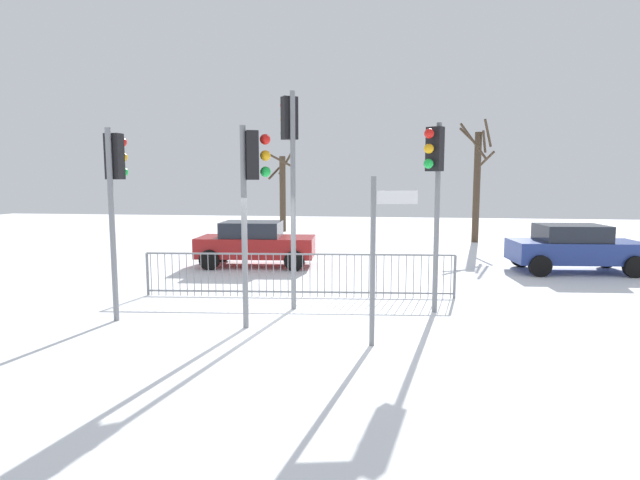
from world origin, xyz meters
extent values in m
plane|color=white|center=(0.00, 0.00, 0.00)|extent=(60.00, 60.00, 0.00)
cylinder|color=slate|center=(-0.56, -0.04, 1.92)|extent=(0.11, 0.11, 3.83)
cube|color=black|center=(-0.41, 0.02, 3.28)|extent=(0.33, 0.38, 0.90)
sphere|color=red|center=(-0.17, 0.12, 3.58)|extent=(0.20, 0.20, 0.20)
sphere|color=orange|center=(-0.17, 0.12, 3.28)|extent=(0.20, 0.20, 0.20)
sphere|color=green|center=(-0.17, 0.12, 2.98)|extent=(0.20, 0.20, 0.20)
cylinder|color=slate|center=(3.13, 1.67, 2.00)|extent=(0.11, 0.11, 4.01)
cube|color=black|center=(3.04, 1.53, 3.46)|extent=(0.39, 0.36, 0.90)
sphere|color=red|center=(2.91, 1.32, 3.76)|extent=(0.20, 0.20, 0.20)
sphere|color=orange|center=(2.91, 1.32, 3.46)|extent=(0.20, 0.20, 0.20)
sphere|color=green|center=(2.91, 1.32, 3.16)|extent=(0.20, 0.20, 0.20)
cylinder|color=slate|center=(-3.30, 0.08, 1.92)|extent=(0.11, 0.11, 3.84)
cube|color=black|center=(-3.28, 0.24, 3.29)|extent=(0.35, 0.26, 0.90)
sphere|color=red|center=(-3.24, 0.49, 3.59)|extent=(0.20, 0.20, 0.20)
sphere|color=orange|center=(-3.24, 0.49, 3.29)|extent=(0.20, 0.20, 0.20)
sphere|color=green|center=(-3.24, 0.49, 2.99)|extent=(0.20, 0.20, 0.20)
cylinder|color=slate|center=(0.08, 1.50, 2.35)|extent=(0.11, 0.11, 4.69)
cube|color=black|center=(-0.02, 1.63, 4.14)|extent=(0.39, 0.37, 0.90)
sphere|color=red|center=(-0.16, 1.83, 4.44)|extent=(0.20, 0.20, 0.20)
sphere|color=orange|center=(-0.16, 1.83, 4.14)|extent=(0.20, 0.20, 0.20)
sphere|color=green|center=(-0.16, 1.83, 3.84)|extent=(0.20, 0.20, 0.20)
cylinder|color=slate|center=(1.88, -0.75, 1.45)|extent=(0.09, 0.09, 2.89)
cube|color=white|center=(2.27, -0.68, 2.54)|extent=(0.69, 0.17, 0.22)
cube|color=slate|center=(-0.02, 2.67, 1.05)|extent=(7.45, 0.75, 0.04)
cube|color=slate|center=(-0.02, 2.67, 0.12)|extent=(7.45, 0.75, 0.04)
cylinder|color=slate|center=(-3.65, 2.32, 0.53)|extent=(0.02, 0.02, 1.05)
cylinder|color=slate|center=(-3.48, 2.34, 0.53)|extent=(0.02, 0.02, 1.05)
cylinder|color=slate|center=(-3.30, 2.36, 0.53)|extent=(0.02, 0.02, 1.05)
cylinder|color=slate|center=(-3.12, 2.37, 0.53)|extent=(0.02, 0.02, 1.05)
cylinder|color=slate|center=(-2.94, 2.39, 0.53)|extent=(0.02, 0.02, 1.05)
cylinder|color=slate|center=(-2.77, 2.41, 0.53)|extent=(0.02, 0.02, 1.05)
cylinder|color=slate|center=(-2.59, 2.43, 0.53)|extent=(0.02, 0.02, 1.05)
cylinder|color=slate|center=(-2.41, 2.44, 0.53)|extent=(0.02, 0.02, 1.05)
cylinder|color=slate|center=(-2.23, 2.46, 0.53)|extent=(0.02, 0.02, 1.05)
cylinder|color=slate|center=(-2.06, 2.48, 0.53)|extent=(0.02, 0.02, 1.05)
cylinder|color=slate|center=(-1.88, 2.49, 0.53)|extent=(0.02, 0.02, 1.05)
cylinder|color=slate|center=(-1.70, 2.51, 0.53)|extent=(0.02, 0.02, 1.05)
cylinder|color=slate|center=(-1.52, 2.53, 0.53)|extent=(0.02, 0.02, 1.05)
cylinder|color=slate|center=(-1.35, 2.54, 0.53)|extent=(0.02, 0.02, 1.05)
cylinder|color=slate|center=(-1.17, 2.56, 0.53)|extent=(0.02, 0.02, 1.05)
cylinder|color=slate|center=(-0.99, 2.58, 0.53)|extent=(0.02, 0.02, 1.05)
cylinder|color=slate|center=(-0.82, 2.60, 0.53)|extent=(0.02, 0.02, 1.05)
cylinder|color=slate|center=(-0.64, 2.61, 0.53)|extent=(0.02, 0.02, 1.05)
cylinder|color=slate|center=(-0.46, 2.63, 0.53)|extent=(0.02, 0.02, 1.05)
cylinder|color=slate|center=(-0.28, 2.65, 0.53)|extent=(0.02, 0.02, 1.05)
cylinder|color=slate|center=(-0.11, 2.66, 0.53)|extent=(0.02, 0.02, 1.05)
cylinder|color=slate|center=(0.07, 2.68, 0.53)|extent=(0.02, 0.02, 1.05)
cylinder|color=slate|center=(0.25, 2.70, 0.53)|extent=(0.02, 0.02, 1.05)
cylinder|color=slate|center=(0.43, 2.71, 0.53)|extent=(0.02, 0.02, 1.05)
cylinder|color=slate|center=(0.60, 2.73, 0.53)|extent=(0.02, 0.02, 1.05)
cylinder|color=slate|center=(0.78, 2.75, 0.53)|extent=(0.02, 0.02, 1.05)
cylinder|color=slate|center=(0.96, 2.77, 0.53)|extent=(0.02, 0.02, 1.05)
cylinder|color=slate|center=(1.14, 2.78, 0.53)|extent=(0.02, 0.02, 1.05)
cylinder|color=slate|center=(1.31, 2.80, 0.53)|extent=(0.02, 0.02, 1.05)
cylinder|color=slate|center=(1.49, 2.82, 0.53)|extent=(0.02, 0.02, 1.05)
cylinder|color=slate|center=(1.67, 2.83, 0.53)|extent=(0.02, 0.02, 1.05)
cylinder|color=slate|center=(1.85, 2.85, 0.53)|extent=(0.02, 0.02, 1.05)
cylinder|color=slate|center=(2.02, 2.87, 0.53)|extent=(0.02, 0.02, 1.05)
cylinder|color=slate|center=(2.20, 2.88, 0.53)|extent=(0.02, 0.02, 1.05)
cylinder|color=slate|center=(2.38, 2.90, 0.53)|extent=(0.02, 0.02, 1.05)
cylinder|color=slate|center=(2.55, 2.92, 0.53)|extent=(0.02, 0.02, 1.05)
cylinder|color=slate|center=(2.73, 2.94, 0.53)|extent=(0.02, 0.02, 1.05)
cylinder|color=slate|center=(2.91, 2.95, 0.53)|extent=(0.02, 0.02, 1.05)
cylinder|color=slate|center=(3.09, 2.97, 0.53)|extent=(0.02, 0.02, 1.05)
cylinder|color=slate|center=(3.26, 2.99, 0.53)|extent=(0.02, 0.02, 1.05)
cylinder|color=slate|center=(3.44, 3.00, 0.53)|extent=(0.02, 0.02, 1.05)
cylinder|color=slate|center=(3.62, 3.02, 0.53)|extent=(0.02, 0.02, 1.05)
cylinder|color=slate|center=(-3.74, 2.32, 0.53)|extent=(0.06, 0.06, 1.05)
cylinder|color=slate|center=(3.71, 3.03, 0.53)|extent=(0.06, 0.06, 1.05)
cube|color=navy|center=(7.81, 7.19, 0.65)|extent=(3.93, 2.01, 0.65)
cube|color=#1E232D|center=(7.66, 7.18, 1.20)|extent=(2.02, 1.65, 0.55)
cylinder|color=black|center=(9.09, 8.15, 0.32)|extent=(0.66, 0.27, 0.64)
cylinder|color=black|center=(9.23, 6.46, 0.32)|extent=(0.66, 0.27, 0.64)
cylinder|color=black|center=(6.40, 7.93, 0.32)|extent=(0.66, 0.27, 0.64)
cylinder|color=black|center=(6.54, 6.23, 0.32)|extent=(0.66, 0.27, 0.64)
cube|color=maroon|center=(-2.23, 6.92, 0.65)|extent=(3.92, 1.99, 0.65)
cube|color=#1E232D|center=(-2.38, 6.91, 1.20)|extent=(2.01, 1.65, 0.55)
cylinder|color=black|center=(-0.95, 7.87, 0.32)|extent=(0.66, 0.27, 0.64)
cylinder|color=black|center=(-0.82, 6.18, 0.32)|extent=(0.66, 0.27, 0.64)
cylinder|color=black|center=(-3.64, 7.66, 0.32)|extent=(0.66, 0.27, 0.64)
cylinder|color=black|center=(-3.51, 5.97, 0.32)|extent=(0.66, 0.27, 0.64)
cylinder|color=#473828|center=(-3.79, 18.23, 2.07)|extent=(0.34, 0.34, 4.13)
cylinder|color=#473828|center=(-4.29, 18.40, 3.22)|extent=(0.47, 1.11, 0.71)
cylinder|color=#473828|center=(-3.69, 18.62, 3.77)|extent=(0.91, 0.33, 1.28)
cylinder|color=#473828|center=(-3.72, 17.56, 3.87)|extent=(1.41, 0.27, 0.81)
cylinder|color=#473828|center=(5.99, 14.64, 2.49)|extent=(0.31, 0.31, 4.97)
cylinder|color=#473828|center=(5.56, 14.28, 4.70)|extent=(0.86, 0.98, 0.98)
cylinder|color=#473828|center=(5.69, 14.13, 4.54)|extent=(1.16, 0.74, 1.64)
cylinder|color=#473828|center=(6.23, 14.54, 4.54)|extent=(0.34, 0.62, 0.96)
cylinder|color=#473828|center=(6.42, 14.88, 3.78)|extent=(0.59, 0.96, 0.69)
cylinder|color=#473828|center=(6.36, 14.44, 4.90)|extent=(0.55, 0.87, 1.17)
camera|label=1|loc=(2.19, -9.25, 2.82)|focal=28.47mm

